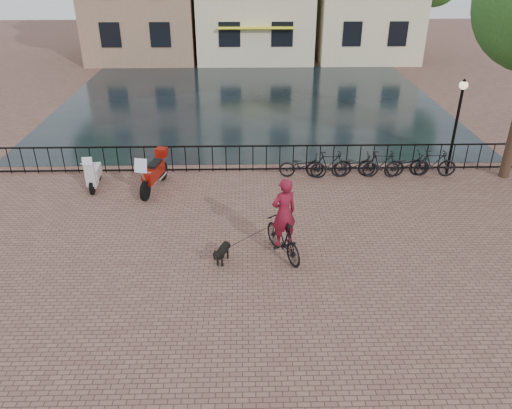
{
  "coord_description": "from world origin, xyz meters",
  "views": [
    {
      "loc": [
        -0.28,
        -9.19,
        7.61
      ],
      "look_at": [
        0.0,
        3.0,
        1.2
      ],
      "focal_mm": 35.0,
      "sensor_mm": 36.0,
      "label": 1
    }
  ],
  "objects_px": {
    "dog": "(222,253)",
    "lamp_post": "(458,111)",
    "motorcycle": "(153,169)",
    "cyclist": "(284,223)",
    "scooter": "(93,168)"
  },
  "relations": [
    {
      "from": "cyclist",
      "to": "scooter",
      "type": "xyz_separation_m",
      "value": [
        -6.26,
        4.51,
        -0.32
      ]
    },
    {
      "from": "dog",
      "to": "cyclist",
      "type": "bearing_deg",
      "value": 30.11
    },
    {
      "from": "cyclist",
      "to": "motorcycle",
      "type": "bearing_deg",
      "value": -69.53
    },
    {
      "from": "motorcycle",
      "to": "scooter",
      "type": "bearing_deg",
      "value": -174.91
    },
    {
      "from": "dog",
      "to": "motorcycle",
      "type": "bearing_deg",
      "value": 139.56
    },
    {
      "from": "lamp_post",
      "to": "motorcycle",
      "type": "distance_m",
      "value": 10.81
    },
    {
      "from": "cyclist",
      "to": "dog",
      "type": "relative_size",
      "value": 2.99
    },
    {
      "from": "dog",
      "to": "scooter",
      "type": "bearing_deg",
      "value": 154.5
    },
    {
      "from": "dog",
      "to": "scooter",
      "type": "relative_size",
      "value": 0.58
    },
    {
      "from": "dog",
      "to": "scooter",
      "type": "distance_m",
      "value": 6.67
    },
    {
      "from": "cyclist",
      "to": "motorcycle",
      "type": "distance_m",
      "value": 5.95
    },
    {
      "from": "dog",
      "to": "lamp_post",
      "type": "bearing_deg",
      "value": 55.16
    },
    {
      "from": "lamp_post",
      "to": "motorcycle",
      "type": "xyz_separation_m",
      "value": [
        -10.64,
        -1.09,
        -1.6
      ]
    },
    {
      "from": "motorcycle",
      "to": "lamp_post",
      "type": "bearing_deg",
      "value": 17.96
    },
    {
      "from": "lamp_post",
      "to": "cyclist",
      "type": "bearing_deg",
      "value": -140.54
    }
  ]
}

